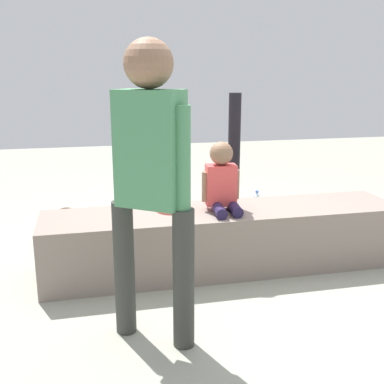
# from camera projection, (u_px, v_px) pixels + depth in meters

# --- Properties ---
(ground_plane) EXTENTS (12.00, 12.00, 0.00)m
(ground_plane) POSITION_uv_depth(u_px,v_px,m) (224.00, 267.00, 3.45)
(ground_plane) COLOR gray
(concrete_ledge) EXTENTS (2.55, 0.55, 0.44)m
(concrete_ledge) POSITION_uv_depth(u_px,v_px,m) (224.00, 239.00, 3.39)
(concrete_ledge) COLOR gray
(concrete_ledge) RESTS_ON ground_plane
(child_seated) EXTENTS (0.28, 0.32, 0.48)m
(child_seated) POSITION_uv_depth(u_px,v_px,m) (222.00, 181.00, 3.27)
(child_seated) COLOR #241A40
(child_seated) RESTS_ON concrete_ledge
(adult_standing) EXTENTS (0.39, 0.34, 1.54)m
(adult_standing) POSITION_uv_depth(u_px,v_px,m) (151.00, 168.00, 2.31)
(adult_standing) COLOR #333530
(adult_standing) RESTS_ON ground_plane
(cake_plate) EXTENTS (0.22, 0.22, 0.07)m
(cake_plate) POSITION_uv_depth(u_px,v_px,m) (172.00, 208.00, 3.31)
(cake_plate) COLOR #E0594C
(cake_plate) RESTS_ON concrete_ledge
(gift_bag) EXTENTS (0.24, 0.11, 0.35)m
(gift_bag) POSITION_uv_depth(u_px,v_px,m) (176.00, 224.00, 3.93)
(gift_bag) COLOR #B259BF
(gift_bag) RESTS_ON ground_plane
(railing_post) EXTENTS (0.36, 0.36, 1.21)m
(railing_post) POSITION_uv_depth(u_px,v_px,m) (233.00, 176.00, 4.28)
(railing_post) COLOR black
(railing_post) RESTS_ON ground_plane
(water_bottle_near_gift) EXTENTS (0.07, 0.07, 0.24)m
(water_bottle_near_gift) POSITION_uv_depth(u_px,v_px,m) (257.00, 203.00, 4.71)
(water_bottle_near_gift) COLOR silver
(water_bottle_near_gift) RESTS_ON ground_plane
(water_bottle_far_side) EXTENTS (0.07, 0.07, 0.19)m
(water_bottle_far_side) POSITION_uv_depth(u_px,v_px,m) (121.00, 228.00, 4.04)
(water_bottle_far_side) COLOR silver
(water_bottle_far_side) RESTS_ON ground_plane
(party_cup_red) EXTENTS (0.07, 0.07, 0.09)m
(party_cup_red) POSITION_uv_depth(u_px,v_px,m) (139.00, 221.00, 4.34)
(party_cup_red) COLOR red
(party_cup_red) RESTS_ON ground_plane
(cake_box_white) EXTENTS (0.36, 0.35, 0.12)m
(cake_box_white) POSITION_uv_depth(u_px,v_px,m) (282.00, 211.00, 4.62)
(cake_box_white) COLOR white
(cake_box_white) RESTS_ON ground_plane
(handbag_black_leather) EXTENTS (0.30, 0.12, 0.30)m
(handbag_black_leather) POSITION_uv_depth(u_px,v_px,m) (294.00, 225.00, 4.06)
(handbag_black_leather) COLOR black
(handbag_black_leather) RESTS_ON ground_plane
(handbag_brown_canvas) EXTENTS (0.32, 0.15, 0.33)m
(handbag_brown_canvas) POSITION_uv_depth(u_px,v_px,m) (67.00, 233.00, 3.82)
(handbag_brown_canvas) COLOR brown
(handbag_brown_canvas) RESTS_ON ground_plane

